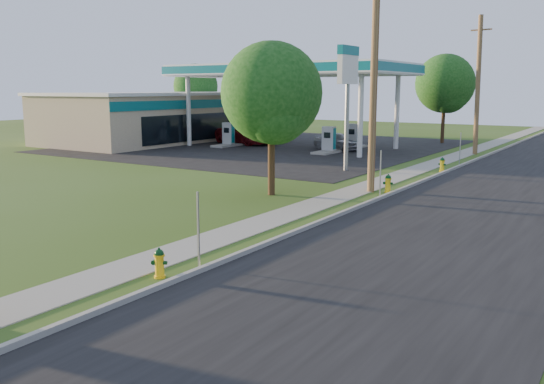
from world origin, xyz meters
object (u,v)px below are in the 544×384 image
object	(u,v)px
fuel_pump_se	(353,139)
tree_back	(196,88)
fuel_pump_ne	(329,143)
hydrant_mid	(388,184)
car_silver	(336,141)
hydrant_far	(442,165)
fuel_pump_sw	(257,134)
tree_verge	(272,97)
utility_pole_mid	(374,79)
price_pylon	(348,72)
tree_lot	(446,86)
car_red	(246,134)
hydrant_near	(159,263)
utility_pole_far	(478,85)
fuel_pump_nw	(229,137)

from	to	relation	value
fuel_pump_se	tree_back	bearing A→B (deg)	161.11
fuel_pump_ne	hydrant_mid	size ratio (longest dim) A/B	3.82
hydrant_mid	car_silver	bearing A→B (deg)	124.11
fuel_pump_ne	hydrant_far	xyz separation A→B (m)	(9.66, -4.95, -0.32)
fuel_pump_sw	tree_verge	distance (m)	25.14
fuel_pump_ne	utility_pole_mid	bearing A→B (deg)	-55.60
price_pylon	tree_back	size ratio (longest dim) A/B	0.95
tree_verge	tree_back	distance (m)	39.29
hydrant_mid	price_pylon	bearing A→B (deg)	131.18
tree_verge	hydrant_mid	world-z (taller)	tree_verge
tree_verge	hydrant_mid	distance (m)	6.41
tree_verge	tree_lot	size ratio (longest dim) A/B	0.88
utility_pole_mid	hydrant_mid	world-z (taller)	utility_pole_mid
hydrant_mid	car_red	xyz separation A→B (m)	(-18.65, 15.29, 0.42)
fuel_pump_sw	price_pylon	world-z (taller)	price_pylon
tree_back	hydrant_near	bearing A→B (deg)	-50.60
car_silver	hydrant_mid	bearing A→B (deg)	-121.45
fuel_pump_ne	utility_pole_far	bearing A→B (deg)	29.33
car_red	car_silver	xyz separation A→B (m)	(8.51, -0.32, -0.14)
car_red	fuel_pump_nw	bearing A→B (deg)	-163.47
tree_back	fuel_pump_ne	bearing A→B (deg)	-27.59
fuel_pump_se	fuel_pump_sw	bearing A→B (deg)	180.00
tree_back	car_red	size ratio (longest dim) A/B	1.21
hydrant_far	hydrant_mid	bearing A→B (deg)	-90.25
utility_pole_mid	car_red	size ratio (longest dim) A/B	1.64
utility_pole_mid	fuel_pump_sw	bearing A→B (deg)	136.48
price_pylon	car_red	bearing A→B (deg)	144.51
utility_pole_far	price_pylon	bearing A→B (deg)	-107.33
utility_pole_mid	tree_back	size ratio (longest dim) A/B	1.36
utility_pole_far	fuel_pump_se	world-z (taller)	utility_pole_far
tree_lot	hydrant_far	xyz separation A→B (m)	(5.11, -17.12, -4.39)
utility_pole_far	price_pylon	world-z (taller)	utility_pole_far
hydrant_mid	hydrant_far	size ratio (longest dim) A/B	1.02
utility_pole_mid	car_red	world-z (taller)	utility_pole_mid
price_pylon	tree_back	world-z (taller)	tree_back
fuel_pump_se	tree_lot	world-z (taller)	tree_lot
car_red	fuel_pump_sw	bearing A→B (deg)	15.18
utility_pole_mid	car_silver	world-z (taller)	utility_pole_mid
hydrant_near	hydrant_mid	world-z (taller)	hydrant_mid
fuel_pump_sw	tree_back	distance (m)	15.71
price_pylon	tree_back	distance (m)	33.23
fuel_pump_sw	fuel_pump_nw	bearing A→B (deg)	-90.00
fuel_pump_nw	hydrant_far	bearing A→B (deg)	-14.87
tree_back	hydrant_near	distance (m)	49.96
utility_pole_mid	fuel_pump_ne	world-z (taller)	utility_pole_mid
utility_pole_mid	fuel_pump_se	world-z (taller)	utility_pole_mid
fuel_pump_ne	tree_back	distance (m)	25.33
fuel_pump_nw	car_silver	distance (m)	8.76
fuel_pump_sw	tree_verge	size ratio (longest dim) A/B	0.49
utility_pole_far	fuel_pump_sw	bearing A→B (deg)	-176.80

